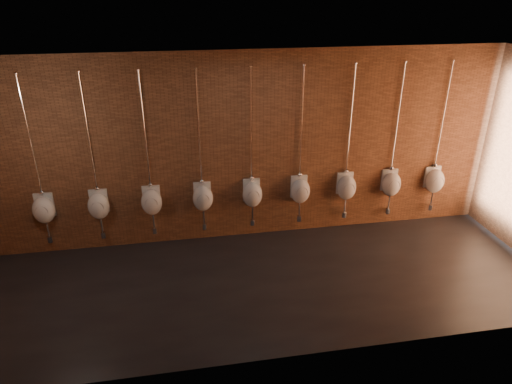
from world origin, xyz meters
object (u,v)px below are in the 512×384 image
(urinal_5, at_px, (300,190))
(urinal_6, at_px, (346,186))
(urinal_0, at_px, (44,209))
(urinal_3, at_px, (203,197))
(urinal_1, at_px, (99,205))
(urinal_8, at_px, (435,180))
(urinal_4, at_px, (252,193))
(urinal_2, at_px, (152,201))
(urinal_7, at_px, (391,183))

(urinal_5, xyz_separation_m, urinal_6, (0.84, 0.00, 0.00))
(urinal_0, bearing_deg, urinal_6, 0.00)
(urinal_0, bearing_deg, urinal_3, 0.00)
(urinal_0, bearing_deg, urinal_1, 0.00)
(urinal_0, distance_m, urinal_1, 0.84)
(urinal_8, bearing_deg, urinal_6, 180.00)
(urinal_3, height_order, urinal_8, same)
(urinal_4, height_order, urinal_6, same)
(urinal_4, xyz_separation_m, urinal_6, (1.68, 0.00, 0.00))
(urinal_2, xyz_separation_m, urinal_6, (3.36, 0.00, 0.00))
(urinal_3, xyz_separation_m, urinal_7, (3.36, 0.00, 0.00))
(urinal_2, distance_m, urinal_8, 5.03)
(urinal_2, xyz_separation_m, urinal_5, (2.52, 0.00, 0.00))
(urinal_6, xyz_separation_m, urinal_7, (0.84, 0.00, 0.00))
(urinal_1, relative_size, urinal_7, 1.00)
(urinal_2, bearing_deg, urinal_8, 0.00)
(urinal_0, xyz_separation_m, urinal_2, (1.68, 0.00, 0.00))
(urinal_2, bearing_deg, urinal_7, 0.00)
(urinal_6, bearing_deg, urinal_1, 180.00)
(urinal_1, relative_size, urinal_5, 1.00)
(urinal_0, distance_m, urinal_2, 1.68)
(urinal_2, xyz_separation_m, urinal_7, (4.20, 0.00, 0.00))
(urinal_6, bearing_deg, urinal_4, 180.00)
(urinal_3, relative_size, urinal_8, 1.00)
(urinal_6, distance_m, urinal_8, 1.68)
(urinal_2, bearing_deg, urinal_1, 180.00)
(urinal_1, distance_m, urinal_5, 3.36)
(urinal_6, xyz_separation_m, urinal_8, (1.68, 0.00, 0.00))
(urinal_2, relative_size, urinal_4, 1.00)
(urinal_0, bearing_deg, urinal_5, 0.00)
(urinal_3, height_order, urinal_6, same)
(urinal_6, height_order, urinal_7, same)
(urinal_6, bearing_deg, urinal_8, 0.00)
(urinal_0, height_order, urinal_4, same)
(urinal_8, bearing_deg, urinal_4, 180.00)
(urinal_1, bearing_deg, urinal_5, 0.00)
(urinal_0, relative_size, urinal_4, 1.00)
(urinal_4, bearing_deg, urinal_5, 0.00)
(urinal_5, xyz_separation_m, urinal_7, (1.68, 0.00, 0.00))
(urinal_2, xyz_separation_m, urinal_4, (1.68, 0.00, 0.00))
(urinal_3, relative_size, urinal_6, 1.00)
(urinal_5, distance_m, urinal_6, 0.84)
(urinal_8, bearing_deg, urinal_3, 180.00)
(urinal_3, bearing_deg, urinal_0, 180.00)
(urinal_3, bearing_deg, urinal_8, 0.00)
(urinal_3, distance_m, urinal_6, 2.52)
(urinal_5, distance_m, urinal_8, 2.52)
(urinal_2, height_order, urinal_4, same)
(urinal_3, bearing_deg, urinal_2, 180.00)
(urinal_7, relative_size, urinal_8, 1.00)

